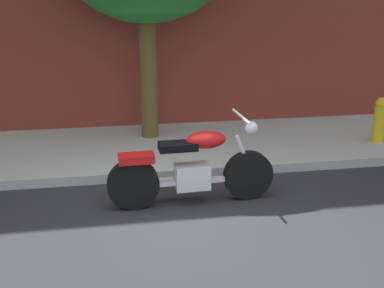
{
  "coord_description": "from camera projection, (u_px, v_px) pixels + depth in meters",
  "views": [
    {
      "loc": [
        -0.72,
        -5.2,
        2.76
      ],
      "look_at": [
        0.27,
        0.64,
        0.81
      ],
      "focal_mm": 46.53,
      "sensor_mm": 36.0,
      "label": 1
    }
  ],
  "objects": [
    {
      "name": "sidewalk",
      "position": [
        155.0,
        149.0,
        8.38
      ],
      "size": [
        23.53,
        2.5,
        0.14
      ],
      "primitive_type": "cube",
      "color": "#AFAFAF",
      "rests_on": "ground"
    },
    {
      "name": "ground_plane",
      "position": [
        178.0,
        227.0,
        5.85
      ],
      "size": [
        60.0,
        60.0,
        0.0
      ],
      "primitive_type": "plane",
      "color": "#28282D"
    },
    {
      "name": "fire_hydrant",
      "position": [
        379.0,
        123.0,
        8.44
      ],
      "size": [
        0.2,
        0.2,
        0.91
      ],
      "color": "gold",
      "rests_on": "ground"
    },
    {
      "name": "motorcycle",
      "position": [
        192.0,
        170.0,
        6.35
      ],
      "size": [
        2.17,
        0.7,
        1.15
      ],
      "color": "black",
      "rests_on": "ground"
    }
  ]
}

